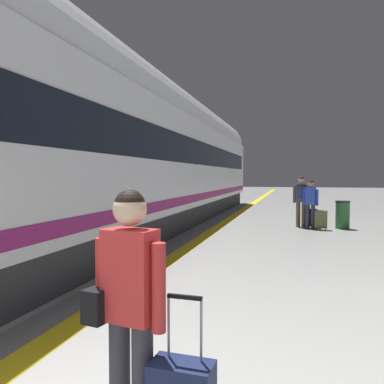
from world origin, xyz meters
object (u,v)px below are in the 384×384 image
at_px(passenger_near, 301,197).
at_px(high_speed_train, 127,148).
at_px(traveller_foreground, 128,299).
at_px(suitcase_mid, 321,219).
at_px(suitcase_near, 311,218).
at_px(passenger_mid, 310,200).
at_px(waste_bin, 343,215).

bearing_deg(passenger_near, high_speed_train, -145.14).
xyz_separation_m(traveller_foreground, suitcase_mid, (1.85, 10.83, -0.61)).
distance_m(suitcase_near, passenger_mid, 0.61).
bearing_deg(traveller_foreground, passenger_near, 83.79).
relative_size(high_speed_train, suitcase_mid, 49.31).
relative_size(passenger_near, suitcase_mid, 2.76).
bearing_deg(passenger_near, waste_bin, -1.66).
height_order(traveller_foreground, waste_bin, traveller_foreground).
height_order(passenger_near, passenger_mid, passenger_near).
bearing_deg(suitcase_mid, passenger_mid, 145.61).
bearing_deg(waste_bin, high_speed_train, -151.59).
distance_m(passenger_mid, suitcase_mid, 0.70).
relative_size(high_speed_train, passenger_near, 17.87).
distance_m(high_speed_train, waste_bin, 7.24).
relative_size(traveller_foreground, passenger_near, 0.96).
bearing_deg(suitcase_near, waste_bin, 5.65).
height_order(passenger_near, suitcase_near, passenger_near).
distance_m(high_speed_train, passenger_mid, 6.12).
xyz_separation_m(passenger_mid, waste_bin, (1.02, 0.28, -0.47)).
xyz_separation_m(suitcase_near, passenger_mid, (-0.03, -0.18, 0.58)).
xyz_separation_m(passenger_near, suitcase_mid, (0.61, -0.54, -0.68)).
height_order(high_speed_train, traveller_foreground, high_speed_train).
xyz_separation_m(passenger_near, waste_bin, (1.31, -0.04, -0.56)).
distance_m(high_speed_train, suitcase_near, 6.41).
height_order(suitcase_near, suitcase_mid, suitcase_near).
bearing_deg(suitcase_mid, waste_bin, 35.36).
xyz_separation_m(suitcase_near, waste_bin, (0.99, 0.10, 0.12)).
distance_m(high_speed_train, suitcase_mid, 6.46).
xyz_separation_m(high_speed_train, suitcase_near, (5.12, 3.21, -2.16)).
bearing_deg(traveller_foreground, suitcase_near, 82.11).
height_order(passenger_mid, suitcase_mid, passenger_mid).
bearing_deg(passenger_mid, waste_bin, 15.23).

